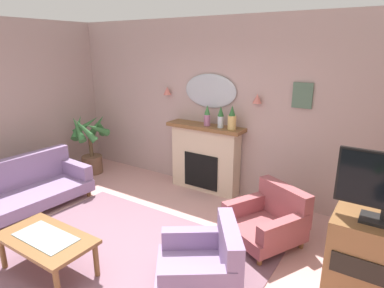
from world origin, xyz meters
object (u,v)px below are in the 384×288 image
at_px(wall_sconce_right, 257,99).
at_px(tv_cabinet, 374,264).
at_px(mantel_vase_left, 232,119).
at_px(wall_sconce_left, 167,91).
at_px(armchair_near_fireplace, 205,262).
at_px(mantel_vase_centre, 221,117).
at_px(potted_plant_corner_palm, 90,142).
at_px(wall_mirror, 210,91).
at_px(fireplace, 205,158).
at_px(framed_picture, 303,96).
at_px(mantel_vase_right, 207,116).
at_px(floral_couch, 28,187).
at_px(armchair_by_coffee_table, 269,219).
at_px(coffee_table, 46,242).

distance_m(wall_sconce_right, tv_cabinet, 2.70).
bearing_deg(mantel_vase_left, wall_sconce_left, 174.92).
distance_m(mantel_vase_left, armchair_near_fireplace, 2.44).
distance_m(mantel_vase_centre, armchair_near_fireplace, 2.52).
bearing_deg(potted_plant_corner_palm, wall_mirror, 16.49).
bearing_deg(fireplace, potted_plant_corner_palm, -166.84).
height_order(wall_mirror, framed_picture, wall_mirror).
bearing_deg(framed_picture, mantel_vase_right, -172.92).
bearing_deg(floral_couch, framed_picture, 32.09).
bearing_deg(armchair_near_fireplace, mantel_vase_right, 120.22).
bearing_deg(fireplace, mantel_vase_left, -3.24).
bearing_deg(armchair_by_coffee_table, mantel_vase_right, 148.46).
distance_m(wall_sconce_right, armchair_near_fireplace, 2.62).
height_order(mantel_vase_left, coffee_table, mantel_vase_left).
height_order(wall_mirror, wall_sconce_left, wall_mirror).
bearing_deg(wall_sconce_left, fireplace, -6.16).
xyz_separation_m(fireplace, mantel_vase_right, (0.05, -0.03, 0.76)).
distance_m(wall_sconce_right, armchair_by_coffee_table, 1.81).
bearing_deg(potted_plant_corner_palm, floral_couch, -79.21).
relative_size(mantel_vase_right, coffee_table, 0.31).
relative_size(framed_picture, potted_plant_corner_palm, 0.30).
bearing_deg(potted_plant_corner_palm, mantel_vase_right, 12.22).
bearing_deg(armchair_near_fireplace, mantel_vase_left, 110.13).
bearing_deg(mantel_vase_centre, wall_sconce_right, 12.31).
relative_size(framed_picture, armchair_by_coffee_table, 0.33).
height_order(wall_mirror, floral_couch, wall_mirror).
relative_size(wall_sconce_left, armchair_by_coffee_table, 0.13).
bearing_deg(potted_plant_corner_palm, wall_sconce_right, 11.29).
bearing_deg(wall_sconce_left, armchair_by_coffee_table, -23.26).
height_order(tv_cabinet, potted_plant_corner_palm, potted_plant_corner_palm).
bearing_deg(potted_plant_corner_palm, armchair_by_coffee_table, -5.83).
bearing_deg(mantel_vase_centre, armchair_near_fireplace, -65.18).
bearing_deg(coffee_table, mantel_vase_right, 82.82).
distance_m(mantel_vase_centre, wall_sconce_right, 0.65).
bearing_deg(wall_mirror, framed_picture, 0.38).
xyz_separation_m(fireplace, mantel_vase_left, (0.50, -0.03, 0.75)).
bearing_deg(wall_mirror, mantel_vase_left, -18.78).
height_order(coffee_table, tv_cabinet, tv_cabinet).
bearing_deg(wall_mirror, fireplace, -90.00).
bearing_deg(potted_plant_corner_palm, wall_sconce_left, 23.60).
distance_m(armchair_by_coffee_table, potted_plant_corner_palm, 3.81).
height_order(mantel_vase_left, armchair_near_fireplace, mantel_vase_left).
distance_m(mantel_vase_left, wall_mirror, 0.65).
bearing_deg(potted_plant_corner_palm, framed_picture, 10.27).
bearing_deg(potted_plant_corner_palm, mantel_vase_centre, 11.07).
height_order(wall_sconce_right, potted_plant_corner_palm, wall_sconce_right).
distance_m(wall_sconce_right, potted_plant_corner_palm, 3.35).
bearing_deg(wall_mirror, tv_cabinet, -30.35).
relative_size(fireplace, floral_couch, 0.77).
xyz_separation_m(fireplace, wall_mirror, (-0.00, 0.14, 1.14)).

